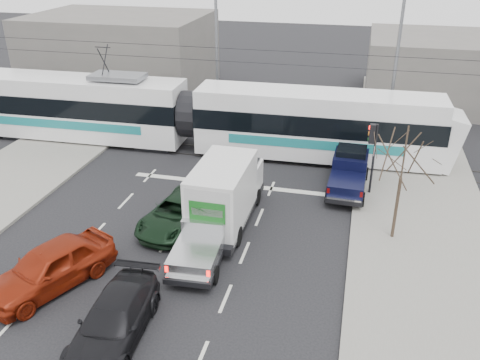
% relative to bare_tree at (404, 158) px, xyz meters
% --- Properties ---
extents(ground, '(120.00, 120.00, 0.00)m').
position_rel_bare_tree_xyz_m(ground, '(-7.60, -2.50, -3.79)').
color(ground, black).
rests_on(ground, ground).
extents(sidewalk_right, '(6.00, 60.00, 0.15)m').
position_rel_bare_tree_xyz_m(sidewalk_right, '(1.40, -2.50, -3.72)').
color(sidewalk_right, gray).
rests_on(sidewalk_right, ground).
extents(rails, '(60.00, 1.60, 0.03)m').
position_rel_bare_tree_xyz_m(rails, '(-7.60, 7.50, -3.78)').
color(rails, '#33302D').
rests_on(rails, ground).
extents(building_left, '(14.00, 10.00, 6.00)m').
position_rel_bare_tree_xyz_m(building_left, '(-21.60, 19.50, -0.79)').
color(building_left, slate).
rests_on(building_left, ground).
extents(building_right, '(12.00, 10.00, 5.00)m').
position_rel_bare_tree_xyz_m(building_right, '(4.40, 21.50, -1.29)').
color(building_right, slate).
rests_on(building_right, ground).
extents(bare_tree, '(2.40, 2.40, 5.00)m').
position_rel_bare_tree_xyz_m(bare_tree, '(0.00, 0.00, 0.00)').
color(bare_tree, '#47382B').
rests_on(bare_tree, ground).
extents(traffic_signal, '(0.44, 0.44, 3.60)m').
position_rel_bare_tree_xyz_m(traffic_signal, '(-1.13, 4.00, -1.05)').
color(traffic_signal, black).
rests_on(traffic_signal, ground).
extents(street_lamp_near, '(2.38, 0.25, 9.00)m').
position_rel_bare_tree_xyz_m(street_lamp_near, '(-0.29, 11.50, 1.32)').
color(street_lamp_near, slate).
rests_on(street_lamp_near, ground).
extents(street_lamp_far, '(2.38, 0.25, 9.00)m').
position_rel_bare_tree_xyz_m(street_lamp_far, '(-11.79, 13.50, 1.32)').
color(street_lamp_far, slate).
rests_on(street_lamp_far, ground).
extents(catenary, '(60.00, 0.20, 7.00)m').
position_rel_bare_tree_xyz_m(catenary, '(-7.60, 7.50, 0.09)').
color(catenary, black).
rests_on(catenary, ground).
extents(tram, '(28.78, 3.58, 5.86)m').
position_rel_bare_tree_xyz_m(tram, '(-11.68, 7.86, -1.71)').
color(tram, white).
rests_on(tram, ground).
extents(silver_pickup, '(2.10, 5.26, 1.87)m').
position_rel_bare_tree_xyz_m(silver_pickup, '(-7.48, -2.77, -2.86)').
color(silver_pickup, black).
rests_on(silver_pickup, ground).
extents(box_truck, '(2.21, 6.22, 3.09)m').
position_rel_bare_tree_xyz_m(box_truck, '(-7.26, -0.37, -2.26)').
color(box_truck, black).
rests_on(box_truck, ground).
extents(navy_pickup, '(1.99, 4.78, 1.99)m').
position_rel_bare_tree_xyz_m(navy_pickup, '(-2.09, 4.47, -2.81)').
color(navy_pickup, black).
rests_on(navy_pickup, ground).
extents(green_car, '(2.94, 5.10, 1.34)m').
position_rel_bare_tree_xyz_m(green_car, '(-9.26, -1.09, -3.12)').
color(green_car, black).
rests_on(green_car, ground).
extents(red_car, '(3.88, 5.35, 1.69)m').
position_rel_bare_tree_xyz_m(red_car, '(-12.33, -6.30, -2.95)').
color(red_car, maroon).
rests_on(red_car, ground).
extents(dark_car, '(2.23, 4.88, 1.38)m').
position_rel_bare_tree_xyz_m(dark_car, '(-8.85, -8.21, -3.10)').
color(dark_car, black).
rests_on(dark_car, ground).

